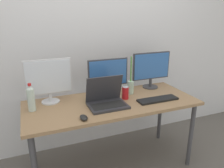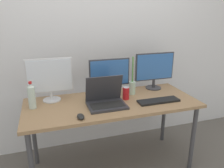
# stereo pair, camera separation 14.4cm
# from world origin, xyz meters

# --- Properties ---
(ground_plane) EXTENTS (16.00, 16.00, 0.00)m
(ground_plane) POSITION_xyz_m (0.00, 0.00, 0.00)
(ground_plane) COLOR #5B5651
(wall_back) EXTENTS (7.00, 0.08, 2.60)m
(wall_back) POSITION_xyz_m (0.00, 0.59, 1.30)
(wall_back) COLOR silver
(wall_back) RESTS_ON ground
(work_desk) EXTENTS (1.65, 0.69, 0.74)m
(work_desk) POSITION_xyz_m (0.00, 0.00, 0.67)
(work_desk) COLOR #424247
(work_desk) RESTS_ON ground
(monitor_left) EXTENTS (0.43, 0.17, 0.42)m
(monitor_left) POSITION_xyz_m (-0.55, 0.21, 0.97)
(monitor_left) COLOR silver
(monitor_left) RESTS_ON work_desk
(monitor_center) EXTENTS (0.43, 0.21, 0.38)m
(monitor_center) POSITION_xyz_m (0.04, 0.21, 0.94)
(monitor_center) COLOR #38383D
(monitor_center) RESTS_ON work_desk
(monitor_right) EXTENTS (0.45, 0.18, 0.41)m
(monitor_right) POSITION_xyz_m (0.57, 0.23, 0.97)
(monitor_right) COLOR #38383D
(monitor_right) RESTS_ON work_desk
(laptop_silver) EXTENTS (0.35, 0.26, 0.27)m
(laptop_silver) POSITION_xyz_m (-0.08, -0.06, 0.80)
(laptop_silver) COLOR #2D2D33
(laptop_silver) RESTS_ON work_desk
(keyboard_main) EXTENTS (0.41, 0.12, 0.02)m
(keyboard_main) POSITION_xyz_m (0.43, -0.14, 0.75)
(keyboard_main) COLOR black
(keyboard_main) RESTS_ON work_desk
(mouse_by_keyboard) EXTENTS (0.06, 0.10, 0.03)m
(mouse_by_keyboard) POSITION_xyz_m (-0.35, -0.26, 0.76)
(mouse_by_keyboard) COLOR black
(mouse_by_keyboard) RESTS_ON work_desk
(water_bottle) EXTENTS (0.06, 0.06, 0.25)m
(water_bottle) POSITION_xyz_m (-0.73, 0.07, 0.86)
(water_bottle) COLOR silver
(water_bottle) RESTS_ON work_desk
(soda_can_near_keyboard) EXTENTS (0.07, 0.07, 0.13)m
(soda_can_near_keyboard) POSITION_xyz_m (0.15, 0.02, 0.80)
(soda_can_near_keyboard) COLOR red
(soda_can_near_keyboard) RESTS_ON work_desk
(soda_can_by_laptop) EXTENTS (0.07, 0.07, 0.13)m
(soda_can_by_laptop) POSITION_xyz_m (-0.18, 0.12, 0.80)
(soda_can_by_laptop) COLOR #197F33
(soda_can_by_laptop) RESTS_ON work_desk
(bamboo_vase) EXTENTS (0.07, 0.07, 0.40)m
(bamboo_vase) POSITION_xyz_m (0.27, 0.14, 0.82)
(bamboo_vase) COLOR #B2D1B7
(bamboo_vase) RESTS_ON work_desk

